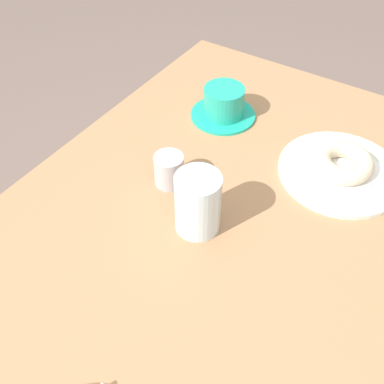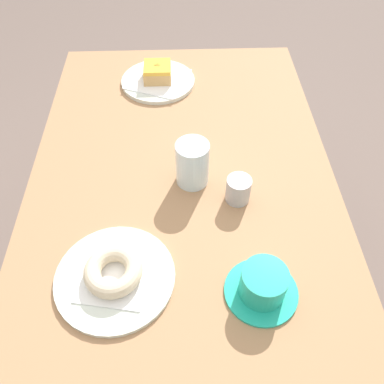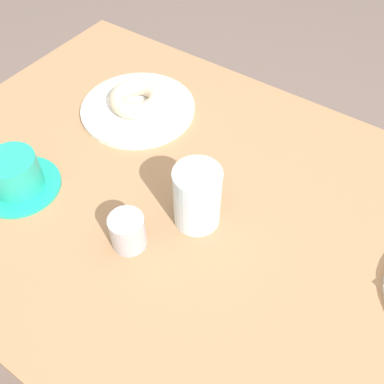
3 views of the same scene
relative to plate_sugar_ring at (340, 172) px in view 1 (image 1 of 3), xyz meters
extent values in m
cube|color=#A67852|center=(-0.27, 0.14, -0.03)|extent=(1.16, 0.74, 0.06)
cylinder|color=#B17744|center=(0.22, 0.45, -0.40)|extent=(0.06, 0.06, 0.67)
cylinder|color=silver|center=(0.00, 0.00, 0.00)|extent=(0.24, 0.24, 0.01)
cube|color=white|center=(0.00, 0.00, 0.01)|extent=(0.15, 0.15, 0.00)
torus|color=beige|center=(0.00, 0.00, 0.02)|extent=(0.11, 0.11, 0.03)
cylinder|color=silver|center=(-0.26, 0.16, 0.05)|extent=(0.08, 0.08, 0.11)
cylinder|color=#1CAD93|center=(0.04, 0.28, 0.00)|extent=(0.14, 0.14, 0.01)
cylinder|color=teal|center=(0.04, 0.28, 0.03)|extent=(0.09, 0.09, 0.06)
cylinder|color=black|center=(0.04, 0.28, 0.06)|extent=(0.08, 0.08, 0.00)
cylinder|color=#B2ABB1|center=(-0.20, 0.26, 0.03)|extent=(0.06, 0.06, 0.06)
camera|label=1|loc=(-0.69, -0.10, 0.60)|focal=42.23mm
camera|label=2|loc=(0.38, 0.13, 0.70)|focal=36.99mm
camera|label=3|loc=(-0.49, 0.52, 0.58)|focal=40.39mm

